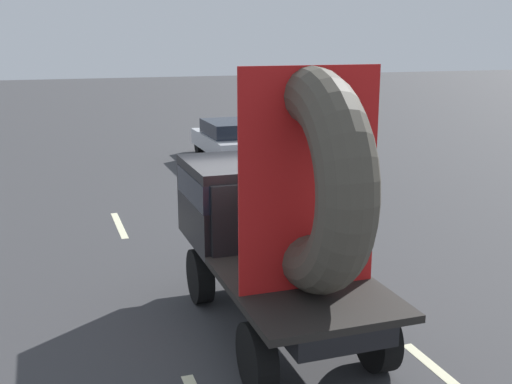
{
  "coord_description": "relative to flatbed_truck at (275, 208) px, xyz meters",
  "views": [
    {
      "loc": [
        -3.38,
        -9.13,
        4.39
      ],
      "look_at": [
        -0.19,
        0.18,
        1.94
      ],
      "focal_mm": 44.28,
      "sensor_mm": 36.0,
      "label": 1
    }
  ],
  "objects": [
    {
      "name": "flatbed_truck",
      "position": [
        0.0,
        0.0,
        0.0
      ],
      "size": [
        2.02,
        4.92,
        4.04
      ],
      "color": "black",
      "rests_on": "ground_plane"
    },
    {
      "name": "lane_dash_left_far",
      "position": [
        -1.62,
        6.23,
        -1.9
      ],
      "size": [
        0.16,
        2.18,
        0.01
      ],
      "primitive_type": "cube",
      "rotation": [
        0.0,
        0.0,
        1.57
      ],
      "color": "beige",
      "rests_on": "ground_plane"
    },
    {
      "name": "lane_dash_right_far",
      "position": [
        1.62,
        6.11,
        -1.9
      ],
      "size": [
        0.16,
        2.73,
        0.01
      ],
      "primitive_type": "cube",
      "rotation": [
        0.0,
        0.0,
        1.57
      ],
      "color": "beige",
      "rests_on": "ground_plane"
    },
    {
      "name": "distant_sedan",
      "position": [
        3.23,
        13.32,
        -1.16
      ],
      "size": [
        1.83,
        4.28,
        1.4
      ],
      "color": "black",
      "rests_on": "ground_plane"
    },
    {
      "name": "ground_plane",
      "position": [
        0.19,
        0.7,
        -1.91
      ],
      "size": [
        120.0,
        120.0,
        0.0
      ],
      "primitive_type": "plane",
      "color": "#38383A"
    }
  ]
}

